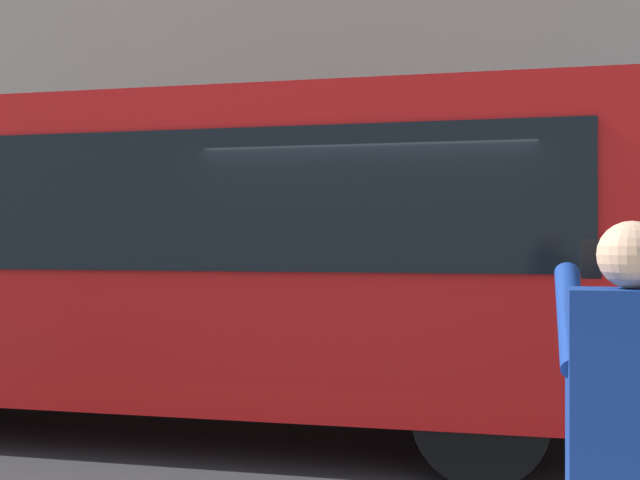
% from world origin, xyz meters
% --- Properties ---
extents(ground_plane, '(60.00, 60.00, 0.00)m').
position_xyz_m(ground_plane, '(0.00, 0.00, 0.00)').
color(ground_plane, '#2B2B2D').
extents(red_bus, '(9.05, 2.54, 3.08)m').
position_xyz_m(red_bus, '(2.18, -0.17, 1.68)').
color(red_bus, red).
rests_on(red_bus, ground_plane).
extents(pedestrian_photographer, '(0.53, 0.52, 1.70)m').
position_xyz_m(pedestrian_photographer, '(-1.47, 4.24, 1.14)').
color(pedestrian_photographer, '#4C4238').
rests_on(pedestrian_photographer, sidewalk_curb).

